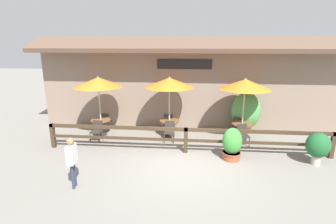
{
  "coord_description": "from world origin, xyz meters",
  "views": [
    {
      "loc": [
        0.21,
        -8.0,
        3.99
      ],
      "look_at": [
        -0.71,
        1.58,
        1.39
      ],
      "focal_mm": 28.0,
      "sensor_mm": 36.0,
      "label": 1
    }
  ],
  "objects_px": {
    "chair_far_wallside": "(238,124)",
    "chair_far_streetside": "(243,134)",
    "potted_plant_tall_tropical": "(318,146)",
    "chair_middle_wallside": "(169,121)",
    "pedestrian": "(72,156)",
    "patio_umbrella_far": "(245,84)",
    "potted_plant_corner_fern": "(246,111)",
    "patio_umbrella_middle": "(169,83)",
    "dining_table_middle": "(169,123)",
    "dining_table_far": "(242,127)",
    "chair_near_streetside": "(97,130)",
    "patio_umbrella_near": "(98,82)",
    "chair_near_wallside": "(106,121)",
    "dining_table_near": "(101,123)",
    "potted_plant_entrance_palm": "(232,144)",
    "chair_middle_streetside": "(169,130)"
  },
  "relations": [
    {
      "from": "dining_table_near",
      "to": "chair_near_wallside",
      "type": "height_order",
      "value": "chair_near_wallside"
    },
    {
      "from": "chair_near_wallside",
      "to": "potted_plant_corner_fern",
      "type": "relative_size",
      "value": 0.46
    },
    {
      "from": "chair_far_wallside",
      "to": "chair_far_streetside",
      "type": "bearing_deg",
      "value": 99.96
    },
    {
      "from": "potted_plant_corner_fern",
      "to": "patio_umbrella_near",
      "type": "bearing_deg",
      "value": -171.13
    },
    {
      "from": "potted_plant_corner_fern",
      "to": "pedestrian",
      "type": "height_order",
      "value": "potted_plant_corner_fern"
    },
    {
      "from": "chair_near_streetside",
      "to": "chair_near_wallside",
      "type": "xyz_separation_m",
      "value": [
        -0.06,
        1.31,
        0.0
      ]
    },
    {
      "from": "chair_middle_streetside",
      "to": "chair_far_wallside",
      "type": "xyz_separation_m",
      "value": [
        2.92,
        1.08,
        0.0
      ]
    },
    {
      "from": "dining_table_far",
      "to": "pedestrian",
      "type": "distance_m",
      "value": 6.85
    },
    {
      "from": "potted_plant_entrance_palm",
      "to": "chair_near_streetside",
      "type": "bearing_deg",
      "value": 166.23
    },
    {
      "from": "chair_far_wallside",
      "to": "potted_plant_corner_fern",
      "type": "distance_m",
      "value": 0.72
    },
    {
      "from": "chair_middle_streetside",
      "to": "chair_far_streetside",
      "type": "bearing_deg",
      "value": -4.8
    },
    {
      "from": "patio_umbrella_far",
      "to": "potted_plant_corner_fern",
      "type": "xyz_separation_m",
      "value": [
        0.31,
        0.95,
        -1.37
      ]
    },
    {
      "from": "patio_umbrella_middle",
      "to": "chair_middle_streetside",
      "type": "relative_size",
      "value": 3.09
    },
    {
      "from": "chair_near_streetside",
      "to": "chair_middle_wallside",
      "type": "xyz_separation_m",
      "value": [
        2.86,
        1.47,
        0.0
      ]
    },
    {
      "from": "dining_table_near",
      "to": "chair_middle_wallside",
      "type": "xyz_separation_m",
      "value": [
        2.91,
        0.82,
        -0.1
      ]
    },
    {
      "from": "dining_table_middle",
      "to": "chair_middle_streetside",
      "type": "bearing_deg",
      "value": -84.76
    },
    {
      "from": "dining_table_near",
      "to": "chair_near_streetside",
      "type": "bearing_deg",
      "value": -85.63
    },
    {
      "from": "dining_table_middle",
      "to": "pedestrian",
      "type": "bearing_deg",
      "value": -117.26
    },
    {
      "from": "chair_far_wallside",
      "to": "potted_plant_tall_tropical",
      "type": "height_order",
      "value": "potted_plant_tall_tropical"
    },
    {
      "from": "chair_far_streetside",
      "to": "chair_far_wallside",
      "type": "distance_m",
      "value": 1.24
    },
    {
      "from": "chair_near_wallside",
      "to": "dining_table_middle",
      "type": "distance_m",
      "value": 3.02
    },
    {
      "from": "patio_umbrella_near",
      "to": "dining_table_middle",
      "type": "bearing_deg",
      "value": 3.76
    },
    {
      "from": "chair_near_wallside",
      "to": "dining_table_middle",
      "type": "bearing_deg",
      "value": 173.02
    },
    {
      "from": "chair_far_wallside",
      "to": "potted_plant_entrance_palm",
      "type": "bearing_deg",
      "value": 86.97
    },
    {
      "from": "chair_near_wallside",
      "to": "patio_umbrella_middle",
      "type": "relative_size",
      "value": 0.32
    },
    {
      "from": "chair_far_streetside",
      "to": "patio_umbrella_middle",
      "type": "bearing_deg",
      "value": 153.38
    },
    {
      "from": "dining_table_near",
      "to": "dining_table_far",
      "type": "relative_size",
      "value": 1.0
    },
    {
      "from": "dining_table_far",
      "to": "chair_far_streetside",
      "type": "xyz_separation_m",
      "value": [
        -0.08,
        -0.62,
        -0.1
      ]
    },
    {
      "from": "chair_middle_wallside",
      "to": "pedestrian",
      "type": "bearing_deg",
      "value": 76.56
    },
    {
      "from": "patio_umbrella_middle",
      "to": "chair_middle_wallside",
      "type": "bearing_deg",
      "value": 95.95
    },
    {
      "from": "patio_umbrella_near",
      "to": "chair_near_wallside",
      "type": "bearing_deg",
      "value": 90.79
    },
    {
      "from": "dining_table_middle",
      "to": "chair_middle_wallside",
      "type": "xyz_separation_m",
      "value": [
        -0.06,
        0.62,
        -0.1
      ]
    },
    {
      "from": "potted_plant_tall_tropical",
      "to": "chair_near_wallside",
      "type": "bearing_deg",
      "value": 161.24
    },
    {
      "from": "chair_near_wallside",
      "to": "patio_umbrella_far",
      "type": "bearing_deg",
      "value": 175.96
    },
    {
      "from": "potted_plant_entrance_palm",
      "to": "dining_table_near",
      "type": "bearing_deg",
      "value": 159.93
    },
    {
      "from": "potted_plant_entrance_palm",
      "to": "chair_middle_streetside",
      "type": "bearing_deg",
      "value": 146.53
    },
    {
      "from": "dining_table_middle",
      "to": "potted_plant_tall_tropical",
      "type": "height_order",
      "value": "potted_plant_tall_tropical"
    },
    {
      "from": "potted_plant_tall_tropical",
      "to": "chair_middle_wallside",
      "type": "bearing_deg",
      "value": 150.68
    },
    {
      "from": "patio_umbrella_middle",
      "to": "chair_middle_wallside",
      "type": "distance_m",
      "value": 1.98
    },
    {
      "from": "chair_near_wallside",
      "to": "patio_umbrella_near",
      "type": "bearing_deg",
      "value": 92.56
    },
    {
      "from": "dining_table_near",
      "to": "potted_plant_tall_tropical",
      "type": "xyz_separation_m",
      "value": [
        8.11,
        -2.1,
        0.1
      ]
    },
    {
      "from": "chair_far_wallside",
      "to": "potted_plant_tall_tropical",
      "type": "xyz_separation_m",
      "value": [
        2.15,
        -2.76,
        0.2
      ]
    },
    {
      "from": "patio_umbrella_middle",
      "to": "chair_far_streetside",
      "type": "bearing_deg",
      "value": -14.57
    },
    {
      "from": "patio_umbrella_near",
      "to": "potted_plant_corner_fern",
      "type": "distance_m",
      "value": 6.56
    },
    {
      "from": "chair_near_wallside",
      "to": "potted_plant_corner_fern",
      "type": "xyz_separation_m",
      "value": [
        6.35,
        0.33,
        0.51
      ]
    },
    {
      "from": "dining_table_near",
      "to": "dining_table_middle",
      "type": "distance_m",
      "value": 2.98
    },
    {
      "from": "chair_far_wallside",
      "to": "potted_plant_corner_fern",
      "type": "relative_size",
      "value": 0.46
    },
    {
      "from": "chair_near_streetside",
      "to": "patio_umbrella_middle",
      "type": "bearing_deg",
      "value": 19.04
    },
    {
      "from": "dining_table_middle",
      "to": "dining_table_far",
      "type": "relative_size",
      "value": 1.0
    },
    {
      "from": "chair_near_streetside",
      "to": "chair_far_streetside",
      "type": "xyz_separation_m",
      "value": [
        5.9,
        0.08,
        0.0
      ]
    }
  ]
}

